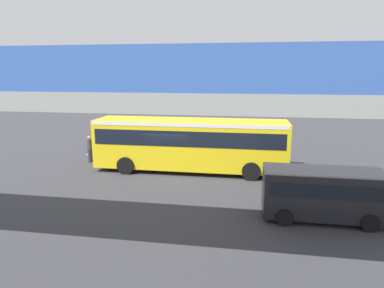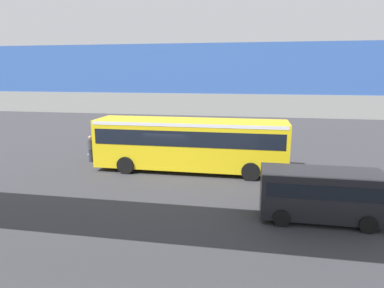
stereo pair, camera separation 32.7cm
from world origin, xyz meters
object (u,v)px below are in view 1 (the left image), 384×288
object	(u,v)px
parked_van	(323,191)
bicycle_green	(287,182)
bicycle_blue	(336,185)
bicycle_orange	(292,190)
pedestrian	(90,149)
city_bus	(190,141)

from	to	relation	value
parked_van	bicycle_green	bearing A→B (deg)	-73.92
bicycle_blue	bicycle_orange	size ratio (longest dim) A/B	1.00
pedestrian	bicycle_orange	bearing A→B (deg)	160.02
city_bus	pedestrian	world-z (taller)	city_bus
bicycle_blue	pedestrian	world-z (taller)	pedestrian
bicycle_orange	bicycle_green	xyz separation A→B (m)	(0.11, -1.30, 0.00)
city_bus	bicycle_green	bearing A→B (deg)	156.79
city_bus	bicycle_blue	distance (m)	8.45
bicycle_green	pedestrian	world-z (taller)	pedestrian
bicycle_orange	bicycle_green	distance (m)	1.31
city_bus	parked_van	size ratio (longest dim) A/B	2.40
parked_van	pedestrian	bearing A→B (deg)	-26.60
city_bus	bicycle_orange	distance (m)	6.88
city_bus	bicycle_orange	bearing A→B (deg)	146.90
bicycle_blue	parked_van	bearing A→B (deg)	67.03
city_bus	pedestrian	distance (m)	7.13
bicycle_green	parked_van	bearing A→B (deg)	106.08
city_bus	bicycle_green	size ratio (longest dim) A/B	6.52
parked_van	pedestrian	distance (m)	15.12
city_bus	bicycle_green	xyz separation A→B (m)	(-5.51, 2.36, -1.51)
parked_van	bicycle_green	xyz separation A→B (m)	(1.00, -3.48, -0.81)
pedestrian	parked_van	bearing A→B (deg)	153.40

